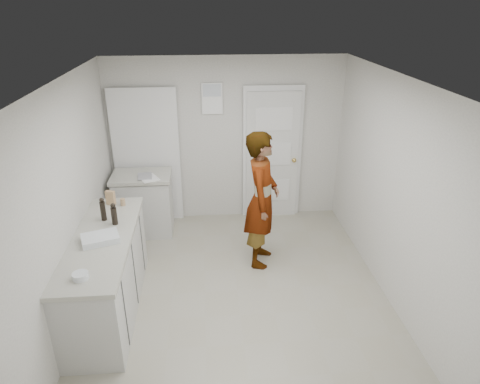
{
  "coord_description": "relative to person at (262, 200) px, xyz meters",
  "views": [
    {
      "loc": [
        -0.32,
        -4.2,
        3.21
      ],
      "look_at": [
        0.07,
        0.4,
        1.12
      ],
      "focal_mm": 32.0,
      "sensor_mm": 36.0,
      "label": 1
    }
  ],
  "objects": [
    {
      "name": "ground",
      "position": [
        -0.37,
        -0.63,
        -0.89
      ],
      "size": [
        4.0,
        4.0,
        0.0
      ],
      "primitive_type": "plane",
      "color": "#9D9883",
      "rests_on": "ground"
    },
    {
      "name": "room_shell",
      "position": [
        -0.54,
        1.32,
        0.13
      ],
      "size": [
        4.0,
        4.0,
        4.0
      ],
      "color": "#B2B0A8",
      "rests_on": "ground"
    },
    {
      "name": "main_counter",
      "position": [
        -1.82,
        -0.83,
        -0.47
      ],
      "size": [
        0.64,
        1.96,
        0.93
      ],
      "color": "#B5B6B1",
      "rests_on": "ground"
    },
    {
      "name": "side_counter",
      "position": [
        -1.62,
        0.92,
        -0.47
      ],
      "size": [
        0.84,
        0.61,
        0.93
      ],
      "color": "#B5B6B1",
      "rests_on": "ground"
    },
    {
      "name": "person",
      "position": [
        0.0,
        0.0,
        0.0
      ],
      "size": [
        0.58,
        0.74,
        1.79
      ],
      "primitive_type": "imported",
      "rotation": [
        0.0,
        0.0,
        1.32
      ],
      "color": "silver",
      "rests_on": "ground"
    },
    {
      "name": "cake_mix_box",
      "position": [
        -1.86,
        -0.03,
        0.12
      ],
      "size": [
        0.12,
        0.08,
        0.18
      ],
      "primitive_type": "cube",
      "rotation": [
        0.0,
        0.0,
        -0.33
      ],
      "color": "#A57352",
      "rests_on": "main_counter"
    },
    {
      "name": "spice_jar",
      "position": [
        -1.71,
        -0.07,
        0.07
      ],
      "size": [
        0.06,
        0.06,
        0.09
      ],
      "primitive_type": "cylinder",
      "color": "tan",
      "rests_on": "main_counter"
    },
    {
      "name": "oil_cruet_a",
      "position": [
        -1.72,
        -0.54,
        0.15
      ],
      "size": [
        0.06,
        0.06,
        0.26
      ],
      "color": "black",
      "rests_on": "main_counter"
    },
    {
      "name": "oil_cruet_b",
      "position": [
        -1.86,
        -0.43,
        0.16
      ],
      "size": [
        0.06,
        0.06,
        0.28
      ],
      "color": "black",
      "rests_on": "main_counter"
    },
    {
      "name": "baking_dish",
      "position": [
        -1.8,
        -0.9,
        0.06
      ],
      "size": [
        0.43,
        0.36,
        0.06
      ],
      "rotation": [
        0.0,
        0.0,
        0.32
      ],
      "color": "silver",
      "rests_on": "main_counter"
    },
    {
      "name": "egg_bowl",
      "position": [
        -1.84,
        -1.55,
        0.06
      ],
      "size": [
        0.15,
        0.15,
        0.06
      ],
      "color": "silver",
      "rests_on": "main_counter"
    },
    {
      "name": "papers",
      "position": [
        -1.49,
        0.77,
        0.03
      ],
      "size": [
        0.34,
        0.37,
        0.01
      ],
      "primitive_type": "cube",
      "rotation": [
        0.0,
        0.0,
        0.48
      ],
      "color": "white",
      "rests_on": "side_counter"
    }
  ]
}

